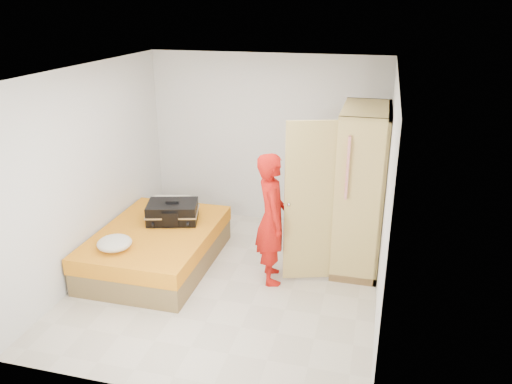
% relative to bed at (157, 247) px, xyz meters
% --- Properties ---
extents(room, '(4.00, 4.02, 2.60)m').
position_rel_bed_xyz_m(room, '(1.05, -0.18, 1.05)').
color(room, beige).
rests_on(room, ground).
extents(bed, '(1.42, 2.02, 0.50)m').
position_rel_bed_xyz_m(bed, '(0.00, 0.00, 0.00)').
color(bed, brown).
rests_on(bed, ground).
extents(wardrobe, '(1.15, 1.36, 2.10)m').
position_rel_bed_xyz_m(wardrobe, '(2.50, 0.67, 0.75)').
color(wardrobe, '#DBBE6B').
rests_on(wardrobe, ground).
extents(person, '(0.58, 0.70, 1.65)m').
position_rel_bed_xyz_m(person, '(1.54, 0.01, 0.58)').
color(person, red).
rests_on(person, ground).
extents(suitcase, '(0.78, 0.65, 0.29)m').
position_rel_bed_xyz_m(suitcase, '(0.10, 0.32, 0.38)').
color(suitcase, black).
rests_on(suitcase, bed).
extents(round_cushion, '(0.42, 0.42, 0.16)m').
position_rel_bed_xyz_m(round_cushion, '(-0.25, -0.61, 0.33)').
color(round_cushion, beige).
rests_on(round_cushion, bed).
extents(pillow, '(0.59, 0.38, 0.10)m').
position_rel_bed_xyz_m(pillow, '(-0.15, 0.85, 0.30)').
color(pillow, beige).
rests_on(pillow, bed).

